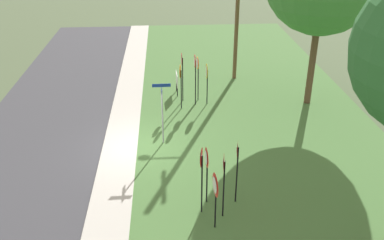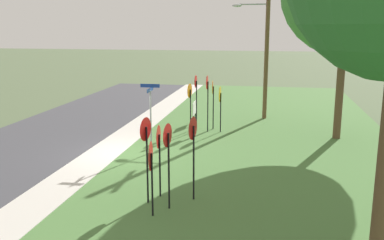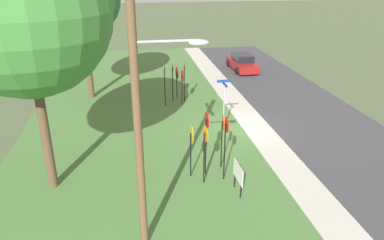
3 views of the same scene
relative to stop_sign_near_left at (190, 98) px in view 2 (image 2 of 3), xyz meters
name	(u,v)px [view 2 (image 2 of 3)]	position (x,y,z in m)	size (l,w,h in m)	color
ground_plane	(122,154)	(4.00, -2.18, -1.86)	(160.00, 160.00, 0.00)	#4C5B3D
road_asphalt	(19,148)	(4.00, -6.98, -1.86)	(44.00, 6.40, 0.01)	#3D3D42
sidewalk_strip	(104,153)	(4.00, -2.98, -1.83)	(44.00, 1.60, 0.06)	#BCB7AD
grass_median	(265,162)	(4.00, 3.82, -1.84)	(44.00, 12.00, 0.04)	#477038
stop_sign_near_left	(190,98)	(0.00, 0.00, 0.00)	(0.70, 0.12, 2.51)	black
stop_sign_near_right	(196,91)	(-1.01, 0.13, 0.19)	(0.64, 0.09, 2.82)	black
stop_sign_far_left	(220,99)	(-0.51, 1.45, -0.12)	(0.79, 0.09, 2.34)	black
stop_sign_far_center	(213,94)	(-1.10, 1.00, 0.02)	(0.67, 0.12, 2.55)	black
stop_sign_far_right	(207,91)	(-0.47, 0.80, 0.26)	(0.69, 0.09, 2.88)	black
yield_sign_near_left	(146,140)	(8.82, 0.34, 0.17)	(0.71, 0.17, 2.67)	black
yield_sign_near_right	(150,161)	(9.68, 0.72, -0.20)	(0.83, 0.13, 2.19)	black
yield_sign_far_left	(193,138)	(8.30, 1.66, 0.14)	(0.70, 0.16, 2.63)	black
yield_sign_far_right	(158,144)	(8.25, 0.57, -0.09)	(0.75, 0.12, 2.32)	black
yield_sign_center	(167,146)	(9.10, 1.07, 0.10)	(0.69, 0.13, 2.58)	black
street_name_post	(151,112)	(3.67, -0.98, -0.06)	(0.96, 0.82, 2.95)	#9EA0A8
utility_pole	(265,34)	(-4.35, 3.49, 3.03)	(2.10, 2.13, 9.01)	brown
notice_board	(194,109)	(-2.05, -0.14, -0.99)	(1.10, 0.08, 1.25)	black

